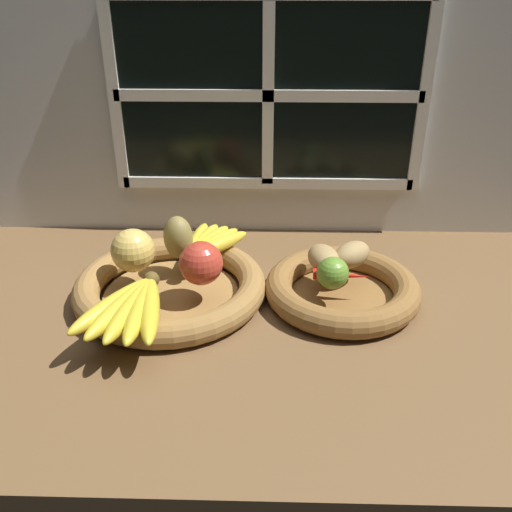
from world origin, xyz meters
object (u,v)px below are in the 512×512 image
pear_brown (178,237)px  potato_oblong (324,259)px  apple_red_right (201,263)px  apple_golden_left (133,251)px  chili_pepper (342,275)px  fruit_bowl_left (171,287)px  fruit_bowl_right (342,289)px  lime_near (333,273)px  banana_bunch_front (131,307)px  banana_bunch_back (208,243)px  potato_back (352,255)px

pear_brown → potato_oblong: size_ratio=1.01×
potato_oblong → apple_red_right: bearing=-166.3°
apple_golden_left → chili_pepper: (37.71, -2.57, -2.94)cm
fruit_bowl_left → chili_pepper: bearing=-2.5°
fruit_bowl_right → apple_red_right: apple_red_right is taller
fruit_bowl_left → pear_brown: 9.70cm
apple_golden_left → lime_near: bearing=-7.8°
apple_golden_left → chili_pepper: size_ratio=0.78×
banana_bunch_front → banana_bunch_back: bearing=67.5°
potato_back → potato_oblong: bearing=-164.1°
fruit_bowl_left → apple_golden_left: (-6.62, 1.19, 6.64)cm
banana_bunch_front → potato_oblong: size_ratio=2.42×
pear_brown → banana_bunch_back: (5.18, 3.47, -2.78)cm
fruit_bowl_right → chili_pepper: bearing=-107.9°
potato_oblong → lime_near: size_ratio=1.49×
banana_bunch_back → potato_back: (27.43, -6.13, 0.92)cm
fruit_bowl_left → potato_back: 34.06cm
fruit_bowl_right → apple_golden_left: 38.75cm
fruit_bowl_left → apple_red_right: bearing=-23.1°
lime_near → pear_brown: bearing=159.6°
apple_golden_left → pear_brown: pear_brown is taller
fruit_bowl_left → banana_bunch_back: (6.00, 10.30, 4.06)cm
potato_oblong → fruit_bowl_left: bearing=-174.6°
apple_red_right → fruit_bowl_left: bearing=156.9°
potato_oblong → chili_pepper: potato_oblong is taller
banana_bunch_front → lime_near: lime_near is taller
apple_red_right → banana_bunch_front: apple_red_right is taller
apple_red_right → banana_bunch_front: (-10.04, -10.69, -2.30)cm
banana_bunch_back → chili_pepper: size_ratio=1.61×
chili_pepper → apple_golden_left: bearing=-179.2°
fruit_bowl_right → chili_pepper: chili_pepper is taller
chili_pepper → fruit_bowl_left: bearing=-177.8°
apple_golden_left → apple_red_right: apple_golden_left is taller
potato_oblong → potato_back: 5.52cm
lime_near → chili_pepper: size_ratio=0.55×
fruit_bowl_right → banana_bunch_back: banana_bunch_back is taller
potato_oblong → potato_back: (5.31, 1.52, 0.11)cm
apple_golden_left → banana_bunch_front: (2.83, -14.54, -2.43)cm
fruit_bowl_left → banana_bunch_front: banana_bunch_front is taller
potato_oblong → chili_pepper: (2.97, -4.03, -1.17)cm
banana_bunch_back → chili_pepper: (25.09, -11.68, -0.36)cm
fruit_bowl_right → lime_near: size_ratio=5.02×
banana_bunch_back → lime_near: size_ratio=2.92×
lime_near → fruit_bowl_left: bearing=172.8°
apple_red_right → lime_near: size_ratio=1.37×
apple_golden_left → pear_brown: (7.44, 5.64, 0.21)cm
banana_bunch_front → potato_back: 41.15cm
banana_bunch_front → potato_oblong: 35.71cm
fruit_bowl_right → banana_bunch_back: size_ratio=1.72×
pear_brown → banana_bunch_front: size_ratio=0.42×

